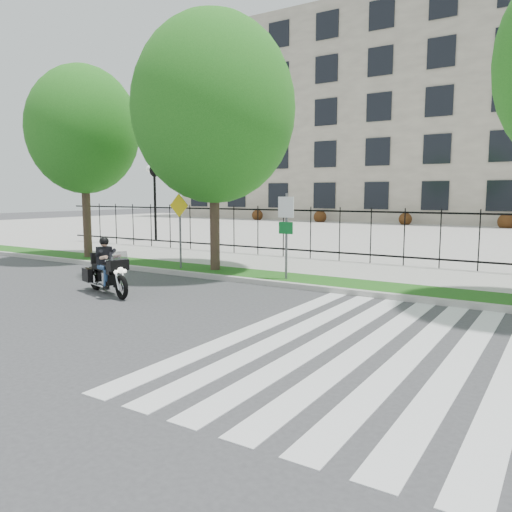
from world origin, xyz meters
The scene contains 14 objects.
ground centered at (0.00, 0.00, 0.00)m, with size 120.00×120.00×0.00m, color #38383A.
curb centered at (0.00, 4.10, 0.07)m, with size 60.00×0.20×0.15m, color #A9A79F.
grass_verge centered at (0.00, 4.95, 0.07)m, with size 60.00×1.50×0.15m, color #1D5615.
sidewalk centered at (0.00, 7.45, 0.07)m, with size 60.00×3.50×0.15m, color gray.
plaza centered at (0.00, 25.00, 0.05)m, with size 80.00×34.00×0.10m, color gray.
crosswalk_stripes centered at (4.83, 0.00, 0.01)m, with size 5.70×8.00×0.01m, color silver, non-canonical shape.
iron_fence centered at (0.00, 9.20, 1.15)m, with size 30.00×0.06×2.00m, color black, non-canonical shape.
office_building centered at (0.00, 44.92, 9.97)m, with size 60.00×21.90×20.15m.
lamp_post_left centered at (-12.00, 12.00, 3.21)m, with size 1.06×0.70×4.25m.
street_tree_0 centered at (-8.90, 4.95, 5.08)m, with size 4.26×4.26×7.39m.
street_tree_1 centered at (-2.59, 4.95, 5.31)m, with size 5.21×5.21×8.16m.
sign_pole_regulatory centered at (0.29, 4.58, 1.74)m, with size 0.50×0.09×2.50m.
sign_pole_warning centered at (-3.77, 4.58, 1.74)m, with size 0.78×0.09×2.49m.
motorcycle_rider centered at (-2.95, 0.74, 0.61)m, with size 2.27×1.12×1.82m.
Camera 1 is at (7.30, -8.08, 2.62)m, focal length 35.00 mm.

